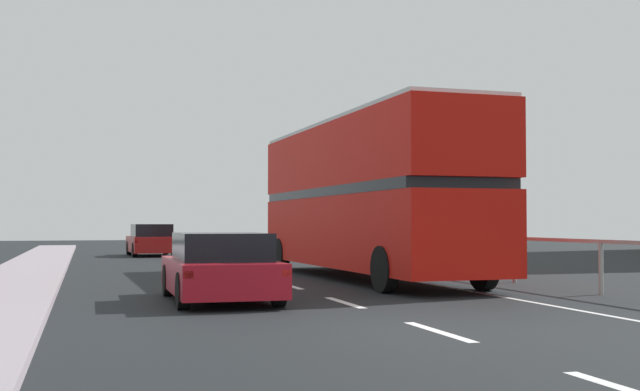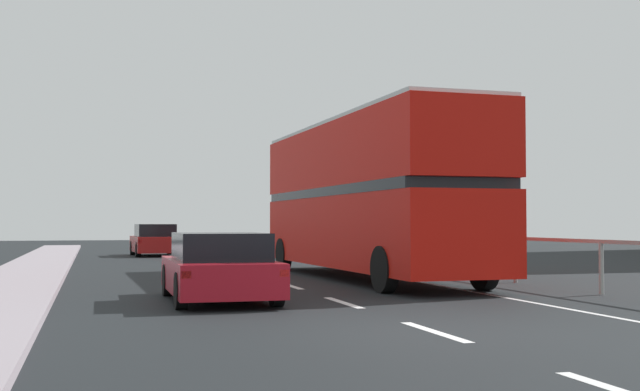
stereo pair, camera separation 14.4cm
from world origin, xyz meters
TOP-DOWN VIEW (x-y plane):
  - ground_plane at (0.00, 0.00)m, footprint 74.51×120.00m
  - lane_paint_markings at (2.03, 8.52)m, footprint 3.54×46.00m
  - bridge_side_railing at (5.62, 9.00)m, footprint 0.10×42.00m
  - double_decker_bus_red at (2.53, 9.54)m, footprint 2.86×11.50m
  - hatchback_car_near at (-2.19, 4.55)m, footprint 1.90×4.07m
  - sedan_car_ahead at (-1.81, 26.18)m, footprint 2.02×4.13m

SIDE VIEW (x-z plane):
  - ground_plane at x=0.00m, z-range -0.10..0.00m
  - lane_paint_markings at x=2.03m, z-range 0.00..0.01m
  - hatchback_car_near at x=-2.19m, z-range -0.02..1.28m
  - sedan_car_ahead at x=-1.81m, z-range -0.03..1.40m
  - bridge_side_railing at x=5.62m, z-range 0.35..1.49m
  - double_decker_bus_red at x=2.53m, z-range 0.15..4.31m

